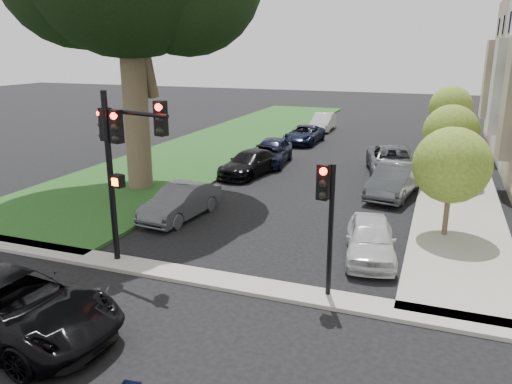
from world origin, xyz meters
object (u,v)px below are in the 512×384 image
(car_parked_2, at_px, (392,161))
(car_parked_7, at_px, (272,151))
(car_parked_1, at_px, (394,180))
(traffic_signal_main, at_px, (121,148))
(car_parked_6, at_px, (250,163))
(car_cross_near, at_px, (10,307))
(small_tree_c, at_px, (451,107))
(car_parked_9, at_px, (323,122))
(small_tree_b, at_px, (451,132))
(small_tree_a, at_px, (452,165))
(car_parked_0, at_px, (370,239))
(traffic_signal_secondary, at_px, (327,206))
(car_parked_8, at_px, (304,135))
(car_parked_5, at_px, (181,202))

(car_parked_2, distance_m, car_parked_7, 7.03)
(car_parked_1, height_order, car_parked_7, car_parked_7)
(traffic_signal_main, bearing_deg, car_parked_6, 92.46)
(car_cross_near, xyz_separation_m, car_parked_7, (-0.08, 19.78, 0.00))
(small_tree_c, xyz_separation_m, car_parked_9, (-9.83, 4.75, -2.13))
(small_tree_b, bearing_deg, small_tree_a, -90.00)
(car_cross_near, bearing_deg, small_tree_b, -23.67)
(traffic_signal_main, distance_m, car_parked_6, 12.61)
(car_parked_0, relative_size, car_parked_7, 0.84)
(small_tree_c, height_order, traffic_signal_secondary, small_tree_c)
(car_parked_2, xyz_separation_m, car_parked_8, (-7.00, 7.46, -0.12))
(traffic_signal_secondary, height_order, car_parked_0, traffic_signal_secondary)
(car_parked_9, bearing_deg, traffic_signal_secondary, -79.02)
(traffic_signal_secondary, distance_m, car_parked_8, 23.47)
(car_parked_2, distance_m, car_parked_9, 15.48)
(car_cross_near, distance_m, car_parked_7, 19.78)
(car_cross_near, relative_size, car_parked_7, 1.22)
(small_tree_a, bearing_deg, car_parked_7, 137.03)
(small_tree_b, relative_size, car_parked_0, 1.04)
(car_parked_0, xyz_separation_m, car_parked_1, (0.01, 7.65, 0.10))
(traffic_signal_main, distance_m, car_cross_near, 5.51)
(small_tree_b, height_order, car_parked_1, small_tree_b)
(car_cross_near, height_order, car_parked_5, car_cross_near)
(small_tree_a, xyz_separation_m, traffic_signal_secondary, (-3.14, -6.08, -0.04))
(small_tree_a, distance_m, car_parked_1, 5.67)
(car_cross_near, bearing_deg, car_parked_0, -39.40)
(car_parked_1, distance_m, car_parked_5, 10.04)
(car_cross_near, bearing_deg, small_tree_c, -14.60)
(small_tree_c, relative_size, car_parked_6, 0.93)
(traffic_signal_main, relative_size, car_parked_8, 1.19)
(traffic_signal_main, bearing_deg, car_parked_1, 56.17)
(car_parked_1, distance_m, car_parked_8, 13.75)
(car_cross_near, bearing_deg, traffic_signal_main, 2.13)
(small_tree_b, relative_size, car_parked_5, 0.97)
(car_parked_0, xyz_separation_m, car_parked_2, (-0.47, 11.74, 0.10))
(small_tree_b, distance_m, car_parked_2, 3.58)
(traffic_signal_main, relative_size, car_parked_7, 1.19)
(car_parked_0, height_order, car_parked_6, car_parked_0)
(small_tree_a, height_order, car_parked_2, small_tree_a)
(traffic_signal_secondary, relative_size, car_cross_near, 0.68)
(traffic_signal_secondary, height_order, car_parked_9, traffic_signal_secondary)
(small_tree_b, height_order, car_parked_0, small_tree_b)
(small_tree_c, xyz_separation_m, car_parked_8, (-9.78, -1.59, -2.20))
(car_parked_6, bearing_deg, small_tree_c, 59.79)
(car_parked_5, bearing_deg, car_parked_1, 44.41)
(small_tree_c, xyz_separation_m, car_parked_2, (-2.78, -9.04, -2.07))
(car_parked_7, height_order, car_parked_9, car_parked_7)
(small_tree_b, height_order, traffic_signal_main, traffic_signal_main)
(traffic_signal_main, relative_size, car_parked_6, 1.21)
(small_tree_c, distance_m, car_parked_8, 10.15)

